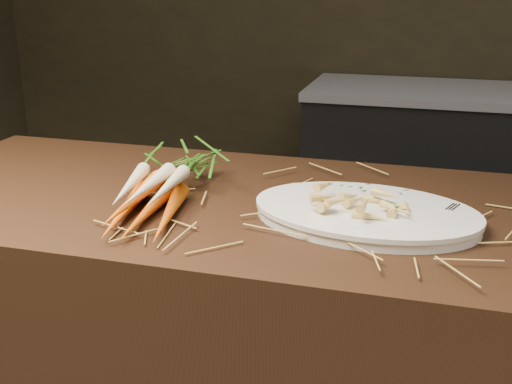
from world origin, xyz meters
TOP-DOWN VIEW (x-y plane):
  - back_counter at (0.30, 2.18)m, footprint 1.82×0.62m
  - straw_bedding at (0.00, 0.30)m, footprint 1.40×0.60m
  - root_veg_bunch at (-0.55, 0.28)m, footprint 0.22×0.52m
  - serving_platter at (-0.12, 0.25)m, footprint 0.46×0.33m
  - roasted_veg_heap at (-0.12, 0.25)m, footprint 0.23×0.18m
  - serving_fork at (0.03, 0.21)m, footprint 0.07×0.16m

SIDE VIEW (x-z plane):
  - back_counter at x=0.30m, z-range 0.00..0.84m
  - straw_bedding at x=0.00m, z-range 0.90..0.92m
  - serving_platter at x=-0.12m, z-range 0.90..0.92m
  - serving_fork at x=0.03m, z-range 0.92..0.93m
  - root_veg_bunch at x=-0.55m, z-range 0.90..0.99m
  - roasted_veg_heap at x=-0.12m, z-range 0.92..0.97m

